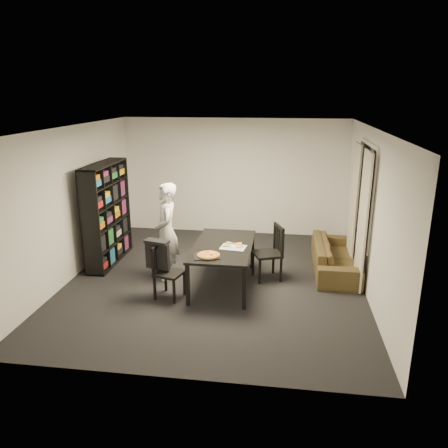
# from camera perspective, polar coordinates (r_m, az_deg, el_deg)

# --- Properties ---
(room) EXTENTS (5.01, 5.51, 2.61)m
(room) POSITION_cam_1_polar(r_m,az_deg,el_deg) (7.23, -1.18, 2.11)
(room) COLOR black
(room) RESTS_ON ground
(window_pane) EXTENTS (0.02, 1.40, 1.60)m
(window_pane) POSITION_cam_1_polar(r_m,az_deg,el_deg) (7.80, 17.92, 3.90)
(window_pane) COLOR black
(window_pane) RESTS_ON room
(window_frame) EXTENTS (0.03, 1.52, 1.72)m
(window_frame) POSITION_cam_1_polar(r_m,az_deg,el_deg) (7.80, 17.88, 3.90)
(window_frame) COLOR white
(window_frame) RESTS_ON room
(curtain_left) EXTENTS (0.03, 0.70, 2.25)m
(curtain_left) POSITION_cam_1_polar(r_m,az_deg,el_deg) (7.38, 17.67, 0.38)
(curtain_left) COLOR beige
(curtain_left) RESTS_ON room
(curtain_right) EXTENTS (0.03, 0.70, 2.25)m
(curtain_right) POSITION_cam_1_polar(r_m,az_deg,el_deg) (8.37, 16.56, 2.39)
(curtain_right) COLOR beige
(curtain_right) RESTS_ON room
(bookshelf) EXTENTS (0.35, 1.50, 1.90)m
(bookshelf) POSITION_cam_1_polar(r_m,az_deg,el_deg) (8.48, -15.05, 1.30)
(bookshelf) COLOR black
(bookshelf) RESTS_ON room
(dining_table) EXTENTS (0.95, 1.72, 0.72)m
(dining_table) POSITION_cam_1_polar(r_m,az_deg,el_deg) (7.25, -0.11, -3.24)
(dining_table) COLOR black
(dining_table) RESTS_ON room
(chair_left) EXTENTS (0.49, 0.49, 0.87)m
(chair_left) POSITION_cam_1_polar(r_m,az_deg,el_deg) (6.97, -7.78, -5.66)
(chair_left) COLOR black
(chair_left) RESTS_ON room
(chair_right) EXTENTS (0.58, 0.58, 0.96)m
(chair_right) POSITION_cam_1_polar(r_m,az_deg,el_deg) (7.60, 6.33, -3.20)
(chair_right) COLOR black
(chair_right) RESTS_ON room
(draped_jacket) EXTENTS (0.41, 0.26, 0.48)m
(draped_jacket) POSITION_cam_1_polar(r_m,az_deg,el_deg) (6.94, -8.69, -3.82)
(draped_jacket) COLOR black
(draped_jacket) RESTS_ON chair_left
(person) EXTENTS (0.58, 0.71, 1.69)m
(person) POSITION_cam_1_polar(r_m,az_deg,el_deg) (7.55, -7.51, -1.00)
(person) COLOR silver
(person) RESTS_ON room
(baking_tray) EXTENTS (0.47, 0.41, 0.01)m
(baking_tray) POSITION_cam_1_polar(r_m,az_deg,el_deg) (6.75, -2.27, -4.19)
(baking_tray) COLOR black
(baking_tray) RESTS_ON dining_table
(pepperoni_pizza) EXTENTS (0.35, 0.35, 0.03)m
(pepperoni_pizza) POSITION_cam_1_polar(r_m,az_deg,el_deg) (6.72, -2.03, -4.07)
(pepperoni_pizza) COLOR olive
(pepperoni_pizza) RESTS_ON dining_table
(kitchen_towel) EXTENTS (0.43, 0.35, 0.01)m
(kitchen_towel) POSITION_cam_1_polar(r_m,az_deg,el_deg) (7.11, 1.21, -3.06)
(kitchen_towel) COLOR silver
(kitchen_towel) RESTS_ON dining_table
(pizza_slices) EXTENTS (0.46, 0.43, 0.01)m
(pizza_slices) POSITION_cam_1_polar(r_m,az_deg,el_deg) (7.19, 1.22, -2.73)
(pizza_slices) COLOR #BC8E3A
(pizza_slices) RESTS_ON dining_table
(sofa) EXTENTS (0.74, 1.90, 0.55)m
(sofa) POSITION_cam_1_polar(r_m,az_deg,el_deg) (8.20, 14.30, -4.14)
(sofa) COLOR #41331A
(sofa) RESTS_ON room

